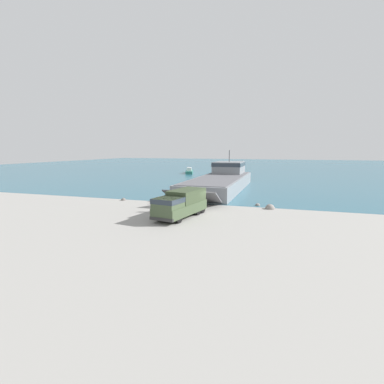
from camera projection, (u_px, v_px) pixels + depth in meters
name	position (u px, v px, depth m)	size (l,w,h in m)	color
ground_plane	(201.00, 212.00, 34.84)	(240.00, 240.00, 0.00)	gray
water_surface	(265.00, 167.00, 124.03)	(240.00, 180.00, 0.01)	#285B70
landing_craft	(222.00, 180.00, 55.17)	(8.45, 32.49, 7.02)	gray
military_truck	(181.00, 203.00, 31.89)	(3.87, 7.99, 2.84)	#3D4C33
soldier_on_ramp	(158.00, 203.00, 34.55)	(0.48, 0.49, 1.82)	#4C4738
moored_boat_a	(189.00, 171.00, 89.77)	(4.31, 8.86, 1.78)	#2D7060
mooring_bollard	(157.00, 200.00, 39.65)	(0.32, 0.32, 0.90)	#333338
cargo_crate	(155.00, 216.00, 31.24)	(0.58, 0.70, 0.58)	#566042
shoreline_rock_a	(258.00, 206.00, 38.57)	(0.63, 0.63, 0.63)	gray
shoreline_rock_b	(270.00, 209.00, 36.48)	(1.18, 1.18, 1.18)	gray
shoreline_rock_c	(123.00, 200.00, 42.55)	(0.69, 0.69, 0.69)	#66605B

